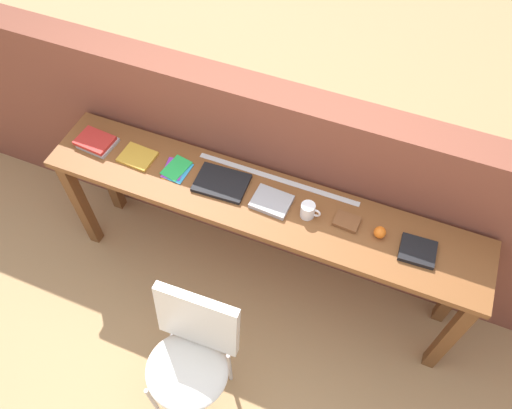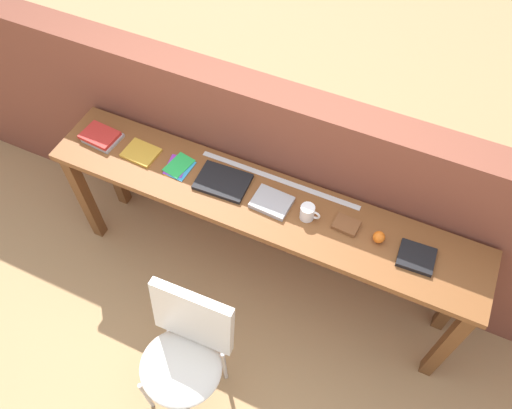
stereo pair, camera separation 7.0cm
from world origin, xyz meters
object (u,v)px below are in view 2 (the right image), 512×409
at_px(book_stack_leftmost, 101,137).
at_px(sports_ball_small, 379,237).
at_px(magazine_cycling, 141,153).
at_px(pamphlet_pile_colourful, 178,167).
at_px(book_open_centre, 223,182).
at_px(book_repair_rightmost, 416,257).
at_px(leather_journal_brown, 346,225).
at_px(mug, 308,212).
at_px(chair_white_moulded, 185,350).

distance_m(book_stack_leftmost, sports_ball_small, 1.69).
distance_m(magazine_cycling, pamphlet_pile_colourful, 0.25).
distance_m(book_open_centre, sports_ball_small, 0.89).
bearing_deg(book_stack_leftmost, book_open_centre, 0.33).
xyz_separation_m(book_open_centre, book_repair_rightmost, (1.09, -0.03, 0.00)).
distance_m(book_stack_leftmost, book_open_centre, 0.80).
relative_size(book_open_centre, leather_journal_brown, 2.21).
xyz_separation_m(magazine_cycling, mug, (1.04, -0.01, 0.04)).
bearing_deg(book_repair_rightmost, book_stack_leftmost, 176.54).
relative_size(mug, sports_ball_small, 1.74).
bearing_deg(book_repair_rightmost, sports_ball_small, 170.66).
xyz_separation_m(pamphlet_pile_colourful, sports_ball_small, (1.17, 0.00, 0.03)).
relative_size(chair_white_moulded, mug, 8.10).
height_order(chair_white_moulded, book_open_centre, book_open_centre).
distance_m(book_stack_leftmost, book_repair_rightmost, 1.90).
height_order(magazine_cycling, pamphlet_pile_colourful, magazine_cycling).
bearing_deg(leather_journal_brown, book_stack_leftmost, -175.78).
height_order(magazine_cycling, book_repair_rightmost, book_repair_rightmost).
bearing_deg(magazine_cycling, sports_ball_small, 3.41).
bearing_deg(pamphlet_pile_colourful, book_open_centre, 1.12).
relative_size(pamphlet_pile_colourful, book_repair_rightmost, 1.04).
xyz_separation_m(magazine_cycling, sports_ball_small, (1.42, 0.00, 0.02)).
bearing_deg(leather_journal_brown, chair_white_moulded, -119.07).
bearing_deg(sports_ball_small, chair_white_moulded, -130.91).
xyz_separation_m(book_open_centre, mug, (0.51, -0.02, 0.03)).
relative_size(book_stack_leftmost, pamphlet_pile_colourful, 1.22).
height_order(chair_white_moulded, book_stack_leftmost, book_stack_leftmost).
xyz_separation_m(chair_white_moulded, pamphlet_pile_colourful, (-0.46, 0.82, 0.36)).
xyz_separation_m(pamphlet_pile_colourful, mug, (0.79, -0.02, 0.04)).
relative_size(book_stack_leftmost, sports_ball_small, 3.60).
distance_m(magazine_cycling, sports_ball_small, 1.42).
height_order(book_open_centre, sports_ball_small, sports_ball_small).
xyz_separation_m(mug, leather_journal_brown, (0.20, 0.03, -0.03)).
distance_m(chair_white_moulded, book_open_centre, 0.92).
height_order(mug, leather_journal_brown, mug).
height_order(book_stack_leftmost, book_open_centre, book_stack_leftmost).
xyz_separation_m(mug, book_repair_rightmost, (0.59, -0.01, -0.03)).
bearing_deg(pamphlet_pile_colourful, book_stack_leftmost, 179.91).
distance_m(chair_white_moulded, magazine_cycling, 1.14).
distance_m(book_open_centre, leather_journal_brown, 0.71).
bearing_deg(book_repair_rightmost, magazine_cycling, 176.50).
relative_size(leather_journal_brown, book_repair_rightmost, 0.73).
relative_size(mug, book_repair_rightmost, 0.61).
bearing_deg(book_open_centre, leather_journal_brown, -1.82).
xyz_separation_m(chair_white_moulded, leather_journal_brown, (0.54, 0.84, 0.37)).
height_order(book_open_centre, mug, mug).
relative_size(book_stack_leftmost, magazine_cycling, 1.17).
height_order(book_stack_leftmost, pamphlet_pile_colourful, book_stack_leftmost).
bearing_deg(book_open_centre, book_stack_leftmost, 177.56).
height_order(book_stack_leftmost, leather_journal_brown, book_stack_leftmost).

